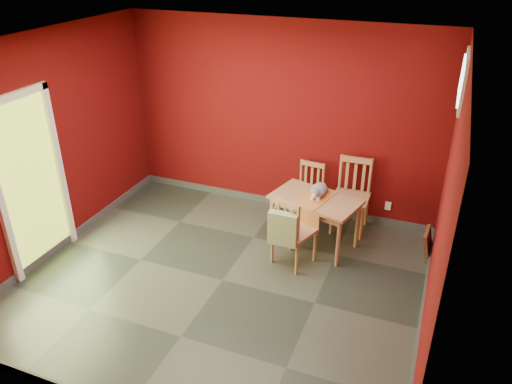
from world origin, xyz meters
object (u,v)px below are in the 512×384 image
(cat, at_px, (319,188))
(picture_frame, at_px, (428,244))
(dining_table, at_px, (315,204))
(chair_near, at_px, (292,230))
(tote_bag, at_px, (283,229))
(chair_far_left, at_px, (308,192))
(chair_far_right, at_px, (352,195))

(cat, xyz_separation_m, picture_frame, (1.40, 0.16, -0.60))
(dining_table, height_order, cat, cat)
(chair_near, relative_size, picture_frame, 2.54)
(cat, bearing_deg, tote_bag, -85.81)
(dining_table, xyz_separation_m, chair_near, (-0.13, -0.52, -0.12))
(dining_table, height_order, chair_near, chair_near)
(chair_far_left, relative_size, cat, 2.03)
(cat, bearing_deg, dining_table, -79.88)
(chair_near, bearing_deg, dining_table, 75.66)
(chair_far_right, xyz_separation_m, cat, (-0.34, -0.48, 0.27))
(dining_table, relative_size, cat, 2.94)
(dining_table, xyz_separation_m, cat, (0.01, 0.10, 0.19))
(cat, height_order, picture_frame, cat)
(tote_bag, xyz_separation_m, cat, (0.19, 0.84, 0.17))
(chair_near, distance_m, tote_bag, 0.25)
(chair_near, xyz_separation_m, cat, (0.15, 0.62, 0.30))
(cat, bearing_deg, chair_far_right, 71.77)
(dining_table, height_order, tote_bag, tote_bag)
(dining_table, height_order, chair_far_right, chair_far_right)
(tote_bag, height_order, picture_frame, tote_bag)
(chair_far_right, bearing_deg, chair_near, -113.87)
(dining_table, bearing_deg, chair_far_right, 58.48)
(tote_bag, distance_m, picture_frame, 1.92)
(chair_far_right, relative_size, picture_frame, 2.73)
(dining_table, relative_size, chair_far_left, 1.45)
(tote_bag, bearing_deg, cat, 76.96)
(chair_far_left, height_order, cat, cat)
(chair_near, height_order, cat, chair_near)
(dining_table, xyz_separation_m, tote_bag, (-0.18, -0.74, 0.02))
(dining_table, bearing_deg, tote_bag, -103.79)
(chair_far_right, distance_m, tote_bag, 1.42)
(chair_far_left, height_order, tote_bag, tote_bag)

